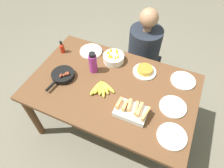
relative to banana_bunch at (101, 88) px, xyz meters
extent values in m
plane|color=#666051|center=(0.07, 0.07, -0.74)|extent=(14.00, 14.00, 0.00)
cube|color=brown|center=(0.07, 0.07, -0.04)|extent=(1.52, 0.96, 0.03)
cylinder|color=brown|center=(-0.62, -0.35, -0.39)|extent=(0.07, 0.07, 0.68)
cylinder|color=brown|center=(-0.62, 0.49, -0.39)|extent=(0.07, 0.07, 0.68)
cylinder|color=brown|center=(0.77, 0.49, -0.39)|extent=(0.07, 0.07, 0.68)
ellipsoid|color=yellow|center=(-0.04, -0.02, 0.00)|extent=(0.07, 0.19, 0.04)
ellipsoid|color=yellow|center=(-0.02, -0.01, 0.00)|extent=(0.04, 0.16, 0.04)
ellipsoid|color=yellow|center=(0.00, 0.00, 0.00)|extent=(0.08, 0.16, 0.04)
ellipsoid|color=yellow|center=(0.02, -0.01, 0.00)|extent=(0.12, 0.18, 0.03)
ellipsoid|color=yellow|center=(0.03, 0.01, 0.00)|extent=(0.14, 0.14, 0.03)
ellipsoid|color=yellow|center=(0.05, 0.03, 0.00)|extent=(0.18, 0.10, 0.04)
cylinder|color=#4C3819|center=(-0.02, 0.06, 0.00)|extent=(0.02, 0.02, 0.04)
cube|color=silver|center=(0.33, -0.13, 0.01)|extent=(0.26, 0.17, 0.05)
cube|color=#F29E56|center=(0.22, -0.12, 0.05)|extent=(0.03, 0.10, 0.05)
cube|color=#F29E56|center=(0.28, -0.13, 0.05)|extent=(0.02, 0.10, 0.05)
cube|color=#F29E56|center=(0.31, -0.11, 0.05)|extent=(0.04, 0.11, 0.05)
cube|color=#F29E56|center=(0.36, -0.11, 0.05)|extent=(0.04, 0.11, 0.05)
cube|color=#F29E56|center=(0.39, -0.11, 0.05)|extent=(0.02, 0.12, 0.05)
cube|color=#F29E56|center=(0.45, -0.13, 0.05)|extent=(0.04, 0.13, 0.05)
cylinder|color=black|center=(-0.39, -0.02, -0.01)|extent=(0.21, 0.21, 0.01)
cylinder|color=black|center=(-0.39, -0.02, 0.01)|extent=(0.21, 0.21, 0.04)
cylinder|color=black|center=(-0.41, -0.18, 0.02)|extent=(0.04, 0.12, 0.02)
ellipsoid|color=brown|center=(-0.35, -0.02, 0.05)|extent=(0.05, 0.04, 0.03)
ellipsoid|color=brown|center=(-0.34, -0.01, 0.05)|extent=(0.05, 0.05, 0.03)
ellipsoid|color=brown|center=(-0.38, -0.06, 0.05)|extent=(0.04, 0.05, 0.03)
ellipsoid|color=brown|center=(-0.36, -0.04, 0.04)|extent=(0.04, 0.04, 0.03)
cylinder|color=silver|center=(0.29, 0.35, -0.01)|extent=(0.22, 0.22, 0.02)
cylinder|color=gold|center=(0.29, 0.35, 0.02)|extent=(0.15, 0.15, 0.04)
cylinder|color=#AB7427|center=(0.29, 0.35, 0.04)|extent=(0.15, 0.15, 0.00)
cylinder|color=silver|center=(0.69, -0.20, -0.01)|extent=(0.23, 0.23, 0.02)
cylinder|color=silver|center=(0.72, -0.20, 0.00)|extent=(0.13, 0.06, 0.01)
cube|color=silver|center=(0.63, -0.24, 0.00)|extent=(0.06, 0.04, 0.00)
cylinder|color=silver|center=(0.65, 0.39, -0.01)|extent=(0.23, 0.23, 0.02)
cylinder|color=silver|center=(0.66, 0.42, 0.00)|extent=(0.03, 0.12, 0.01)
cube|color=silver|center=(0.67, 0.33, 0.00)|extent=(0.03, 0.05, 0.00)
cylinder|color=silver|center=(-0.32, 0.40, -0.01)|extent=(0.24, 0.24, 0.02)
cylinder|color=silver|center=(-0.34, 0.38, 0.00)|extent=(0.01, 0.11, 0.01)
cube|color=silver|center=(-0.34, 0.46, 0.00)|extent=(0.02, 0.04, 0.00)
cylinder|color=silver|center=(0.63, 0.07, -0.01)|extent=(0.23, 0.23, 0.02)
cylinder|color=silver|center=(0.64, 0.10, 0.00)|extent=(0.03, 0.13, 0.01)
cube|color=silver|center=(0.66, 0.01, 0.00)|extent=(0.03, 0.05, 0.00)
cylinder|color=silver|center=(-0.05, 0.38, 0.02)|extent=(0.21, 0.21, 0.07)
cone|color=#F4A819|center=(0.00, 0.37, 0.08)|extent=(0.03, 0.03, 0.06)
cone|color=#F4A819|center=(-0.02, 0.41, 0.08)|extent=(0.05, 0.04, 0.06)
cone|color=#F4A819|center=(-0.04, 0.44, 0.07)|extent=(0.04, 0.04, 0.05)
cone|color=#F4A819|center=(-0.09, 0.42, 0.08)|extent=(0.05, 0.05, 0.05)
cone|color=#F4A819|center=(-0.11, 0.39, 0.07)|extent=(0.05, 0.05, 0.04)
cone|color=#F4A819|center=(-0.07, 0.34, 0.08)|extent=(0.05, 0.05, 0.06)
cone|color=#F4A819|center=(-0.05, 0.34, 0.08)|extent=(0.05, 0.04, 0.06)
cone|color=#F4A819|center=(-0.01, 0.34, 0.07)|extent=(0.04, 0.04, 0.04)
cylinder|color=#992D89|center=(-0.17, 0.17, 0.08)|extent=(0.08, 0.08, 0.19)
cylinder|color=black|center=(-0.17, 0.17, 0.19)|extent=(0.06, 0.06, 0.03)
cylinder|color=#B72814|center=(-0.59, 0.28, 0.02)|extent=(0.05, 0.05, 0.09)
cone|color=#B72814|center=(-0.59, 0.28, 0.08)|extent=(0.05, 0.05, 0.02)
cylinder|color=black|center=(-0.59, 0.28, 0.11)|extent=(0.03, 0.03, 0.03)
cube|color=black|center=(0.15, 0.81, -0.54)|extent=(0.40, 0.40, 0.39)
cylinder|color=#1E232D|center=(0.15, 0.81, -0.11)|extent=(0.36, 0.36, 0.47)
cylinder|color=#9E7051|center=(0.15, 0.81, 0.15)|extent=(0.09, 0.09, 0.05)
sphere|color=#9E7051|center=(0.15, 0.81, 0.27)|extent=(0.20, 0.20, 0.20)
camera|label=1|loc=(0.54, -0.97, 1.40)|focal=32.00mm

